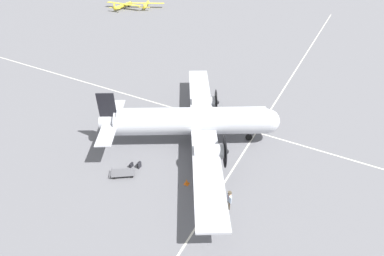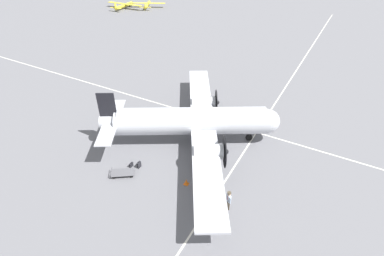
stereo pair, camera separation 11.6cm
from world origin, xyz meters
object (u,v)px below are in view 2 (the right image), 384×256
Objects in this scene: airliner_main at (196,121)px; light_aircraft_distant at (124,5)px; traffic_cone at (186,182)px; baggage_cart at (123,173)px; light_aircraft_taxiing at (147,4)px; crew_foreground at (229,199)px; suitcase_near_door at (139,165)px; suitcase_upright_spare at (131,165)px.

airliner_main is 58.55m from light_aircraft_distant.
airliner_main is at bearing -159.35° from traffic_cone.
baggage_cart is 61.83m from light_aircraft_distant.
airliner_main is 41.27× the size of traffic_cone.
light_aircraft_taxiing is at bearing 89.44° from baggage_cart.
crew_foreground is 0.80× the size of baggage_cart.
crew_foreground reaches higher than baggage_cart.
suitcase_near_door is 1.18× the size of traffic_cone.
suitcase_upright_spare is 0.05× the size of light_aircraft_distant.
suitcase_upright_spare is 61.10m from light_aircraft_taxiing.
traffic_cone is (-0.54, 5.57, 0.04)m from suitcase_upright_spare.
crew_foreground is at bearing 88.96° from suitcase_upright_spare.
airliner_main reaches higher than suitcase_upright_spare.
light_aircraft_distant is (-46.61, -39.13, 0.60)m from suitcase_upright_spare.
suitcase_upright_spare is (-0.18, -9.78, -0.93)m from crew_foreground.
light_aircraft_taxiing is at bearing -145.44° from suitcase_upright_spare.
suitcase_near_door is 61.10m from light_aircraft_distant.
suitcase_upright_spare is 0.85× the size of traffic_cone.
baggage_cart is 5.82m from traffic_cone.
crew_foreground reaches higher than traffic_cone.
light_aircraft_distant is at bearing -5.73° from crew_foreground.
traffic_cone is at bearing -167.32° from light_aircraft_taxiing.
suitcase_upright_spare is 0.05× the size of light_aircraft_taxiing.
baggage_cart is (1.52, -0.67, -0.04)m from suitcase_near_door.
light_aircraft_taxiing is (-50.04, -35.36, 0.47)m from suitcase_near_door.
airliner_main is at bearing 31.81° from baggage_cart.
crew_foreground is 3.86× the size of suitcase_upright_spare.
suitcase_near_door reaches higher than baggage_cart.
baggage_cart is 62.14m from light_aircraft_taxiing.
suitcase_near_door reaches higher than suitcase_upright_spare.
crew_foreground is at bearing -164.91° from light_aircraft_taxiing.
light_aircraft_distant is (-46.79, -48.91, -0.33)m from crew_foreground.
suitcase_near_door is (-0.46, -9.08, -0.84)m from crew_foreground.
suitcase_upright_spare is 1.24m from baggage_cart.
baggage_cart is (1.06, -9.76, -0.87)m from crew_foreground.
light_aircraft_taxiing reaches higher than suitcase_upright_spare.
airliner_main is 10.13× the size of baggage_cart.
baggage_cart is (7.62, -3.34, -2.21)m from airliner_main.
baggage_cart is at bearing -172.33° from light_aircraft_taxiing.
suitcase_near_door is 0.29× the size of baggage_cart.
crew_foreground is 9.83m from suitcase_upright_spare.
light_aircraft_taxiing is at bearing -144.75° from suitcase_near_door.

